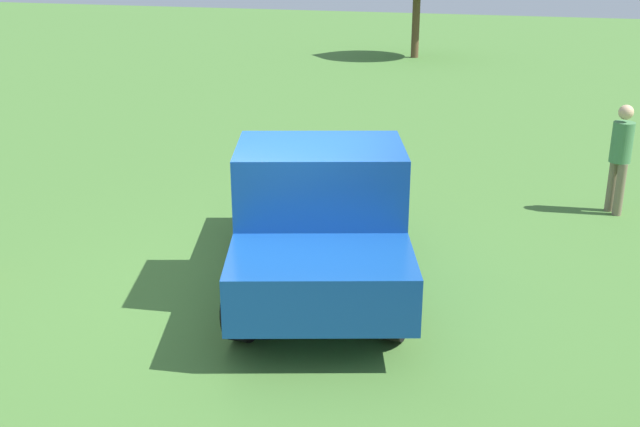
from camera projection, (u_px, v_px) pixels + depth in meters
name	position (u px, v px, depth m)	size (l,w,h in m)	color
ground_plane	(277.00, 289.00, 9.19)	(80.00, 80.00, 0.00)	#477533
pickup_truck	(320.00, 214.00, 8.97)	(4.77, 3.19, 1.82)	black
person_bystander	(620.00, 153.00, 11.49)	(0.44, 0.44, 1.71)	#7A6B51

